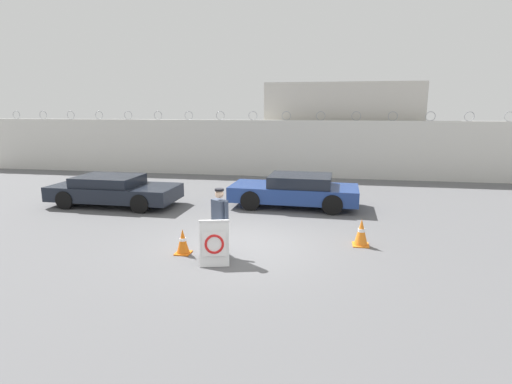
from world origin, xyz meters
TOP-DOWN VIEW (x-y plane):
  - ground_plane at (0.00, 0.00)m, footprint 90.00×90.00m
  - perimeter_wall at (-0.00, 11.15)m, footprint 36.00×0.30m
  - building_block at (2.87, 14.91)m, footprint 8.33×5.90m
  - barricade_sign at (-0.40, -1.16)m, footprint 0.87×0.97m
  - security_guard at (-0.40, -0.64)m, footprint 0.53×0.60m
  - traffic_cone_near at (-1.33, -0.79)m, footprint 0.37×0.37m
  - traffic_cone_mid at (3.10, 0.61)m, footprint 0.42×0.42m
  - parked_car_front_coupe at (-5.66, 3.64)m, footprint 4.73×2.07m
  - parked_car_rear_sedan at (1.04, 4.59)m, footprint 4.69×2.14m

SIDE VIEW (x-z plane):
  - ground_plane at x=0.00m, z-range 0.00..0.00m
  - traffic_cone_near at x=-1.33m, z-range 0.00..0.63m
  - traffic_cone_mid at x=3.10m, z-range 0.00..0.72m
  - barricade_sign at x=-0.40m, z-range -0.01..1.00m
  - parked_car_front_coupe at x=-5.66m, z-range 0.03..1.13m
  - parked_car_rear_sedan at x=1.04m, z-range 0.02..1.21m
  - security_guard at x=-0.40m, z-range 0.08..1.75m
  - perimeter_wall at x=0.00m, z-range -0.22..3.19m
  - building_block at x=2.87m, z-range 0.00..4.91m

